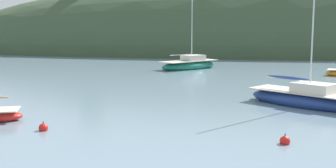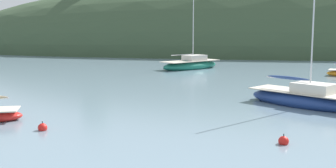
# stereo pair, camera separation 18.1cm
# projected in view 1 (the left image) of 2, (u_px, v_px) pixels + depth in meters

# --- Properties ---
(sailboat_blue_center) EXTENTS (7.17, 6.57, 9.04)m
(sailboat_blue_center) POSITION_uv_depth(u_px,v_px,m) (305.00, 99.00, 25.97)
(sailboat_blue_center) COLOR navy
(sailboat_blue_center) RESTS_ON ground
(sailboat_teal_outer) EXTENTS (7.26, 7.45, 10.17)m
(sailboat_teal_outer) POSITION_uv_depth(u_px,v_px,m) (190.00, 65.00, 47.97)
(sailboat_teal_outer) COLOR #196B56
(sailboat_teal_outer) RESTS_ON ground
(mooring_buoy_outer) EXTENTS (0.44, 0.44, 0.54)m
(mooring_buoy_outer) POSITION_uv_depth(u_px,v_px,m) (285.00, 141.00, 17.60)
(mooring_buoy_outer) COLOR red
(mooring_buoy_outer) RESTS_ON ground
(mooring_buoy_channel) EXTENTS (0.44, 0.44, 0.54)m
(mooring_buoy_channel) POSITION_uv_depth(u_px,v_px,m) (43.00, 128.00, 19.84)
(mooring_buoy_channel) COLOR red
(mooring_buoy_channel) RESTS_ON ground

